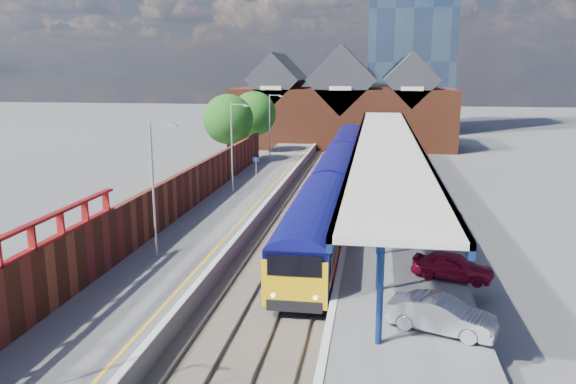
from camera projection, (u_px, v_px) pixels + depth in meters
name	position (u px, v px, depth m)	size (l,w,h in m)	color
ground	(323.00, 186.00, 51.83)	(240.00, 240.00, 0.00)	#5B5B5E
ballast_bed	(310.00, 212.00, 42.18)	(6.00, 76.00, 0.06)	#473D33
rails	(310.00, 211.00, 42.16)	(4.51, 76.00, 0.14)	slate
left_platform	(239.00, 204.00, 42.91)	(5.00, 76.00, 1.00)	#565659
right_platform	(392.00, 209.00, 41.17)	(6.00, 76.00, 1.00)	#565659
coping_left	(269.00, 198.00, 42.44)	(0.30, 76.00, 0.05)	silver
coping_right	(353.00, 201.00, 41.49)	(0.30, 76.00, 0.05)	silver
yellow_line	(261.00, 198.00, 42.54)	(0.14, 76.00, 0.01)	yellow
train	(342.00, 157.00, 55.08)	(2.88, 65.91, 3.45)	#0D0E5F
canopy	(387.00, 141.00, 42.11)	(4.50, 52.00, 4.48)	navy
lamp_post_b	(155.00, 181.00, 28.57)	(1.48, 0.18, 7.00)	#A5A8AA
lamp_post_c	(233.00, 142.00, 44.01)	(1.48, 0.18, 7.00)	#A5A8AA
lamp_post_d	(271.00, 123.00, 59.45)	(1.48, 0.18, 7.00)	#A5A8AA
platform_sign	(256.00, 167.00, 46.23)	(0.55, 0.08, 2.50)	#A5A8AA
brick_wall	(176.00, 196.00, 36.65)	(0.35, 50.00, 3.86)	brown
station_building	(343.00, 107.00, 77.69)	(30.00, 12.12, 13.78)	brown
glass_tower	(412.00, 11.00, 94.26)	(14.20, 14.20, 40.30)	#495D7D
tree_near	(229.00, 121.00, 57.96)	(5.20, 5.20, 8.10)	#382314
tree_far	(255.00, 115.00, 65.53)	(5.20, 5.20, 8.10)	#382314
parked_car_red	(453.00, 266.00, 26.01)	(1.48, 3.69, 1.26)	maroon
parked_car_silver	(441.00, 315.00, 20.76)	(1.38, 3.95, 1.30)	#BABABF
parked_car_dark	(433.00, 210.00, 36.62)	(1.55, 3.82, 1.11)	black
parked_car_blue	(405.00, 190.00, 42.42)	(2.12, 4.60, 1.28)	navy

